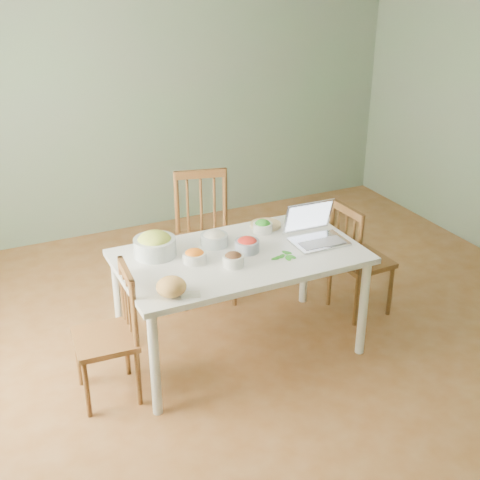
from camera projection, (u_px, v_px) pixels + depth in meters
name	position (u px, v px, depth m)	size (l,w,h in m)	color
floor	(276.00, 350.00, 4.46)	(5.00, 5.00, 0.00)	brown
wall_back	(152.00, 89.00, 5.93)	(5.00, 0.00, 2.70)	slate
dining_table	(240.00, 303.00, 4.32)	(1.59, 0.89, 0.75)	white
chair_far	(206.00, 240.00, 4.93)	(0.44, 0.42, 1.00)	#45250E
chair_left	(104.00, 336.00, 3.85)	(0.38, 0.36, 0.86)	#45250E
chair_right	(362.00, 258.00, 4.78)	(0.39, 0.37, 0.89)	#45250E
bread_boule	(171.00, 287.00, 3.65)	(0.18, 0.18, 0.11)	#B47B3D
butter_stick	(190.00, 295.00, 3.65)	(0.11, 0.03, 0.03)	silver
bowl_squash	(155.00, 244.00, 4.11)	(0.27, 0.27, 0.16)	#D6DE57
bowl_carrot	(195.00, 256.00, 4.04)	(0.15, 0.15, 0.08)	#C85D04
bowl_onion	(214.00, 238.00, 4.26)	(0.18, 0.18, 0.10)	white
bowl_mushroom	(233.00, 259.00, 3.99)	(0.13, 0.13, 0.09)	#452B14
bowl_redpep	(247.00, 244.00, 4.18)	(0.16, 0.16, 0.10)	red
bowl_broccoli	(263.00, 226.00, 4.46)	(0.14, 0.14, 0.09)	#105412
flatbread	(266.00, 225.00, 4.56)	(0.22, 0.22, 0.02)	beige
basil_bunch	(282.00, 256.00, 4.11)	(0.19, 0.19, 0.02)	#19601A
laptop	(320.00, 226.00, 4.26)	(0.36, 0.32, 0.25)	silver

